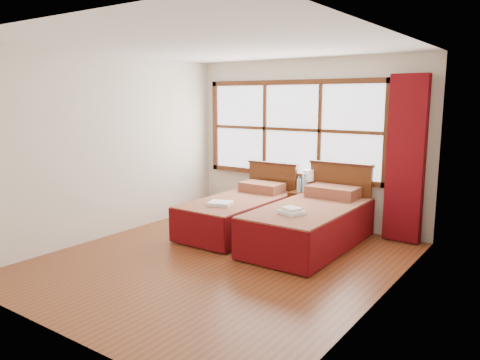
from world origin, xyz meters
The scene contains 15 objects.
floor centered at (0.00, 0.00, 0.00)m, with size 4.50×4.50×0.00m, color brown.
ceiling centered at (0.00, 0.00, 2.60)m, with size 4.50×4.50×0.00m, color white.
wall_back centered at (0.00, 2.25, 1.30)m, with size 4.00×4.00×0.00m, color silver.
wall_left centered at (-2.00, 0.00, 1.30)m, with size 4.50×4.50×0.00m, color silver.
wall_right centered at (2.00, 0.00, 1.30)m, with size 4.50×4.50×0.00m, color silver.
window centered at (-0.25, 2.21, 1.50)m, with size 3.16×0.06×1.56m.
curtain centered at (1.60, 2.11, 1.17)m, with size 0.50×0.16×2.30m, color maroon.
bed_left centered at (-0.55, 1.20, 0.29)m, with size 0.99×2.01×0.95m.
bed_right centered at (0.64, 1.20, 0.32)m, with size 1.07×2.09×1.05m.
nightstand centered at (0.13, 1.99, 0.28)m, with size 0.42×0.41×0.56m.
towels_left centered at (-0.52, 0.68, 0.53)m, with size 0.39×0.36×0.05m.
towels_right centered at (0.64, 0.65, 0.59)m, with size 0.35×0.33×0.08m.
lamp centered at (0.13, 2.09, 0.80)m, with size 0.17×0.17×0.34m.
bottle_near centered at (0.05, 1.94, 0.66)m, with size 0.06×0.06×0.24m.
bottle_far centered at (0.11, 2.00, 0.68)m, with size 0.07×0.07×0.27m.
Camera 1 is at (3.42, -4.39, 2.01)m, focal length 35.00 mm.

